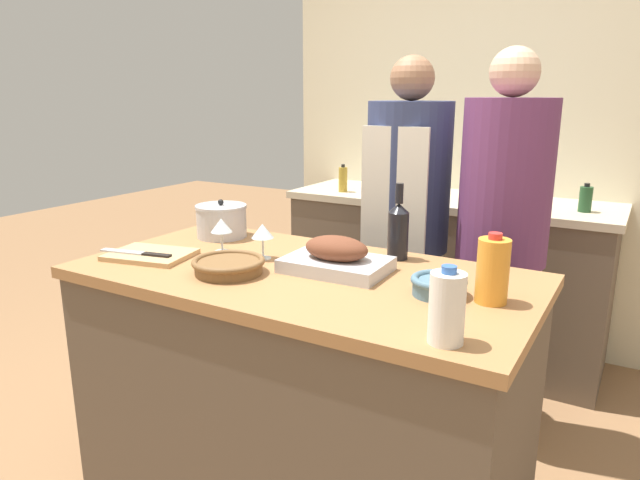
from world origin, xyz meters
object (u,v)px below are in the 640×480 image
juice_jug (493,271)px  milk_jug (447,308)px  wine_bottle_green (398,230)px  condiment_bottle_tall (411,183)px  person_cook_aproned (406,225)px  wine_glass_right (263,232)px  person_cook_guest (502,235)px  condiment_bottle_extra (343,179)px  wicker_basket (229,265)px  mixing_bowl (438,285)px  knife_chef (138,253)px  condiment_bottle_short (586,199)px  roasting_pan (336,258)px  cutting_board (150,255)px  wine_glass_left (221,227)px  stock_pot (222,221)px

juice_jug → milk_jug: size_ratio=1.06×
wine_bottle_green → condiment_bottle_tall: wine_bottle_green is taller
person_cook_aproned → condiment_bottle_tall: bearing=108.3°
juice_jug → wine_glass_right: (-0.82, 0.03, 0.00)m
condiment_bottle_tall → person_cook_guest: person_cook_guest is taller
condiment_bottle_extra → person_cook_guest: size_ratio=0.10×
condiment_bottle_extra → wicker_basket: bearing=-75.3°
milk_jug → person_cook_guest: (-0.14, 1.14, -0.08)m
mixing_bowl → milk_jug: (0.12, -0.31, 0.06)m
wine_glass_right → knife_chef: bearing=-149.3°
milk_jug → condiment_bottle_extra: bearing=124.9°
condiment_bottle_short → roasting_pan: bearing=-112.7°
wine_bottle_green → wine_glass_right: bearing=-149.6°
wine_glass_right → mixing_bowl: bearing=-4.5°
roasting_pan → cutting_board: 0.70m
wicker_basket → condiment_bottle_extra: (-0.41, 1.57, 0.06)m
wine_glass_left → person_cook_aproned: bearing=62.5°
stock_pot → condiment_bottle_tall: (0.31, 1.33, 0.00)m
wine_glass_right → condiment_bottle_tall: condiment_bottle_tall is taller
wine_glass_right → condiment_bottle_tall: bearing=91.2°
condiment_bottle_extra → knife_chef: bearing=-89.3°
condiment_bottle_short → condiment_bottle_extra: (-1.31, -0.08, 0.01)m
mixing_bowl → wine_bottle_green: wine_bottle_green is taller
cutting_board → person_cook_aproned: person_cook_aproned is taller
milk_jug → wine_glass_right: 0.88m
juice_jug → condiment_bottle_tall: juice_jug is taller
wine_glass_right → knife_chef: wine_glass_right is taller
knife_chef → condiment_bottle_extra: bearing=90.7°
person_cook_guest → juice_jug: bearing=-71.1°
stock_pot → knife_chef: bearing=-96.7°
condiment_bottle_short → condiment_bottle_extra: size_ratio=0.87×
condiment_bottle_extra → milk_jug: bearing=-55.1°
milk_jug → wine_bottle_green: bearing=122.1°
milk_jug → wine_bottle_green: 0.72m
juice_jug → roasting_pan: bearing=176.4°
stock_pot → condiment_bottle_short: 1.78m
stock_pot → wine_glass_right: stock_pot is taller
wine_glass_right → knife_chef: (-0.39, -0.23, -0.08)m
wine_glass_right → condiment_bottle_short: condiment_bottle_short is taller
person_cook_aproned → wine_glass_left: bearing=-119.4°
person_cook_guest → roasting_pan: bearing=-107.4°
condiment_bottle_tall → person_cook_aproned: 0.76m
wicker_basket → stock_pot: bearing=132.4°
wicker_basket → juice_jug: (0.82, 0.17, 0.07)m
milk_jug → wicker_basket: bearing=168.5°
cutting_board → wine_glass_left: bearing=46.6°
roasting_pan → stock_pot: 0.67m
wicker_basket → knife_chef: size_ratio=0.84×
stock_pot → condiment_bottle_short: size_ratio=1.47×
roasting_pan → stock_pot: bearing=164.6°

